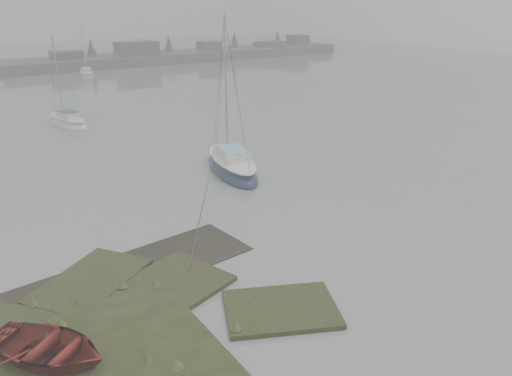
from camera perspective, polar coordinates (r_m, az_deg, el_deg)
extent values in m
plane|color=gray|center=(42.86, -23.07, 6.74)|extent=(160.00, 160.00, 0.00)
cube|color=#4C4F51|center=(80.96, -9.57, 14.50)|extent=(60.00, 8.00, 1.60)
cube|color=#424247|center=(74.68, -20.76, 13.57)|extent=(4.00, 3.00, 2.20)
cube|color=#424247|center=(77.61, -13.44, 14.86)|extent=(6.00, 3.00, 3.00)
cube|color=#424247|center=(82.67, -5.40, 15.48)|extent=(3.00, 3.00, 2.50)
cube|color=#424247|center=(89.07, 1.64, 15.79)|extent=(5.00, 3.00, 2.00)
cube|color=#424247|center=(92.64, 4.79, 16.18)|extent=(3.00, 3.00, 2.80)
cone|color=#384238|center=(77.55, -18.28, 14.69)|extent=(2.00, 2.00, 3.50)
cone|color=#384238|center=(81.71, -9.94, 15.67)|extent=(2.00, 2.00, 3.50)
cone|color=#384238|center=(87.34, -2.49, 16.27)|extent=(2.00, 2.00, 3.50)
cone|color=#384238|center=(92.36, 2.47, 16.52)|extent=(2.00, 2.00, 3.50)
ellipsoid|color=#14203E|center=(28.54, -2.76, 2.13)|extent=(3.62, 6.83, 1.58)
ellipsoid|color=white|center=(28.34, -2.78, 3.34)|extent=(3.01, 5.91, 0.45)
cube|color=white|center=(27.97, -2.62, 3.94)|extent=(1.88, 2.50, 0.46)
cube|color=#85BFDA|center=(27.89, -2.63, 4.45)|extent=(1.75, 2.29, 0.07)
cylinder|color=#939399|center=(28.18, -3.46, 11.68)|extent=(0.10, 0.10, 7.43)
cylinder|color=#939399|center=(27.72, -2.52, 4.35)|extent=(0.70, 2.55, 0.08)
ellipsoid|color=white|center=(41.74, -20.68, 6.85)|extent=(2.68, 5.44, 1.26)
ellipsoid|color=silver|center=(41.63, -20.77, 7.52)|extent=(2.22, 4.72, 0.36)
cube|color=silver|center=(41.37, -20.69, 7.90)|extent=(1.44, 1.97, 0.37)
cube|color=#15204C|center=(41.33, -20.73, 8.18)|extent=(1.34, 1.81, 0.06)
cylinder|color=#939399|center=(41.68, -21.75, 11.96)|extent=(0.08, 0.08, 5.95)
cylinder|color=#939399|center=(41.19, -20.64, 8.15)|extent=(0.47, 2.06, 0.07)
ellipsoid|color=#A5AAAE|center=(67.43, -18.76, 12.02)|extent=(2.74, 5.39, 1.25)
ellipsoid|color=silver|center=(67.36, -18.81, 12.44)|extent=(2.27, 4.67, 0.35)
cube|color=silver|center=(67.10, -18.83, 12.68)|extent=(1.45, 1.96, 0.37)
cube|color=silver|center=(67.08, -18.85, 12.85)|extent=(1.35, 1.80, 0.06)
cylinder|color=#939399|center=(67.68, -19.18, 15.18)|extent=(0.08, 0.08, 5.89)
cylinder|color=#939399|center=(66.93, -18.84, 12.83)|extent=(0.50, 2.03, 0.07)
imported|color=#62150E|center=(15.02, -22.79, -16.50)|extent=(4.07, 4.26, 0.72)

